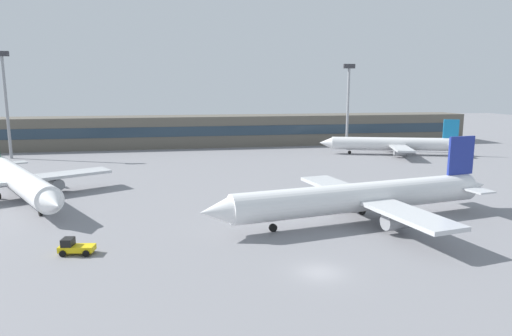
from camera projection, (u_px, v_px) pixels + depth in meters
The scene contains 8 objects.
ground_plane at pixel (250, 184), 81.54m from camera, with size 400.00×400.00×0.00m, color gray.
terminal_building at pixel (219, 131), 135.65m from camera, with size 154.70×12.13×9.00m.
airplane_near at pixel (359, 197), 58.54m from camera, with size 42.56×30.02×10.58m.
airplane_mid at pixel (19, 180), 70.11m from camera, with size 27.63×38.03×10.35m.
airplane_far at pixel (392, 144), 117.32m from camera, with size 36.79×26.19×9.30m.
baggage_tug_yellow at pixel (75, 247), 47.32m from camera, with size 3.80×2.29×1.75m.
floodlight_tower_west at pixel (6, 97), 108.81m from camera, with size 3.20×0.80×25.84m.
floodlight_tower_east at pixel (348, 100), 125.06m from camera, with size 3.20×0.80×23.66m.
Camera 1 is at (-13.15, -38.65, 17.31)m, focal length 31.63 mm.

